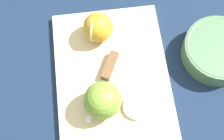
# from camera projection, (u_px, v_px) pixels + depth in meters

# --- Properties ---
(ground_plane) EXTENTS (4.00, 4.00, 0.00)m
(ground_plane) POSITION_uv_depth(u_px,v_px,m) (112.00, 76.00, 0.69)
(ground_plane) COLOR #14233D
(cutting_board) EXTENTS (0.36, 0.30, 0.01)m
(cutting_board) POSITION_uv_depth(u_px,v_px,m) (112.00, 75.00, 0.68)
(cutting_board) COLOR #D1B789
(cutting_board) RESTS_ON ground_plane
(apple_half_left) EXTENTS (0.07, 0.07, 0.07)m
(apple_half_left) POSITION_uv_depth(u_px,v_px,m) (96.00, 28.00, 0.68)
(apple_half_left) COLOR gold
(apple_half_left) RESTS_ON cutting_board
(apple_half_right) EXTENTS (0.08, 0.08, 0.08)m
(apple_half_right) POSITION_uv_depth(u_px,v_px,m) (103.00, 100.00, 0.61)
(apple_half_right) COLOR olive
(apple_half_right) RESTS_ON cutting_board
(knife) EXTENTS (0.14, 0.11, 0.02)m
(knife) POSITION_uv_depth(u_px,v_px,m) (107.00, 70.00, 0.67)
(knife) COLOR silver
(knife) RESTS_ON cutting_board
(apple_slice) EXTENTS (0.05, 0.05, 0.01)m
(apple_slice) POSITION_uv_depth(u_px,v_px,m) (136.00, 107.00, 0.64)
(apple_slice) COLOR beige
(apple_slice) RESTS_ON cutting_board
(bowl) EXTENTS (0.15, 0.15, 0.05)m
(bowl) POSITION_uv_depth(u_px,v_px,m) (218.00, 50.00, 0.68)
(bowl) COLOR #4C704C
(bowl) RESTS_ON ground_plane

